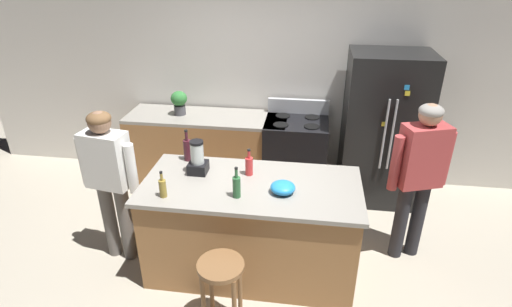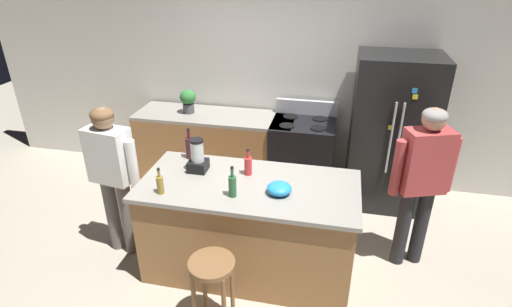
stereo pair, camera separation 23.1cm
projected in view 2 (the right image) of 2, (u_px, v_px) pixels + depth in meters
The scene contains 16 objects.
ground_plane at pixel (250, 266), 3.94m from camera, with size 14.00×14.00×0.00m, color #B2A893.
back_wall at pixel (284, 77), 5.04m from camera, with size 8.00×0.10×2.70m, color silver.
kitchen_island at pixel (249, 227), 3.73m from camera, with size 1.92×0.92×0.94m.
back_counter_run at pixel (216, 148), 5.24m from camera, with size 2.00×0.64×0.94m.
refrigerator at pixel (391, 133), 4.60m from camera, with size 0.90×0.73×1.80m.
stove_range at pixel (302, 157), 5.00m from camera, with size 0.76×0.65×1.12m.
person_by_island_left at pixel (112, 169), 3.77m from camera, with size 0.60×0.28×1.54m.
person_by_sink_right at pixel (422, 175), 3.59m from camera, with size 0.59×0.34×1.61m.
bar_stool at pixel (212, 277), 3.09m from camera, with size 0.36×0.36×0.67m.
potted_plant at pixel (188, 100), 5.01m from camera, with size 0.20×0.20×0.30m.
blender_appliance at pixel (198, 158), 3.68m from camera, with size 0.17×0.17×0.32m.
bottle_soda at pixel (248, 165), 3.63m from camera, with size 0.07×0.07×0.26m.
bottle_olive_oil at pixel (232, 185), 3.30m from camera, with size 0.07×0.07×0.28m.
bottle_vinegar at pixel (160, 184), 3.35m from camera, with size 0.06×0.06×0.24m.
bottle_wine at pixel (189, 147), 3.92m from camera, with size 0.08×0.08×0.32m.
mixing_bowl at pixel (279, 188), 3.36m from camera, with size 0.21×0.21×0.10m, color #268CD8.
Camera 2 is at (0.70, -2.95, 2.75)m, focal length 28.25 mm.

